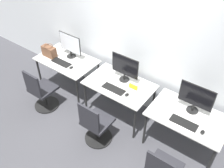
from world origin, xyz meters
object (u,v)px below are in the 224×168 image
object	(u,v)px
mouse_right	(203,132)
office_chair_left	(42,93)
keyboard_center	(114,89)
mouse_left	(71,67)
monitor_center	(125,67)
mouse_center	(127,95)
keyboard_right	(184,123)
office_chair_center	(96,126)
handbag	(49,51)
keyboard_left	(61,63)
monitor_right	(196,98)
monitor_left	(70,45)

from	to	relation	value
mouse_right	office_chair_left	bearing A→B (deg)	-169.48
mouse_right	keyboard_center	bearing A→B (deg)	179.29
mouse_left	keyboard_center	distance (m)	1.01
monitor_center	mouse_center	distance (m)	0.49
keyboard_right	office_chair_center	bearing A→B (deg)	-155.03
office_chair_left	mouse_center	size ratio (longest dim) A/B	10.13
mouse_center	handbag	xyz separation A→B (m)	(-1.91, 0.06, 0.10)
mouse_left	keyboard_center	bearing A→B (deg)	-1.02
keyboard_left	office_chair_center	bearing A→B (deg)	-24.48
keyboard_left	monitor_center	bearing A→B (deg)	13.03
monitor_right	mouse_right	xyz separation A→B (m)	(0.29, -0.34, -0.26)
office_chair_center	monitor_center	bearing A→B (deg)	93.42
monitor_left	office_chair_center	world-z (taller)	monitor_left
monitor_right	mouse_right	distance (m)	0.52
monitor_left	mouse_center	size ratio (longest dim) A/B	5.91
mouse_right	handbag	size ratio (longest dim) A/B	0.30
office_chair_left	office_chair_center	xyz separation A→B (m)	(1.35, -0.03, 0.00)
mouse_left	monitor_right	distance (m)	2.33
office_chair_left	monitor_center	distance (m)	1.69
keyboard_left	office_chair_left	world-z (taller)	office_chair_left
monitor_left	monitor_right	xyz separation A→B (m)	(2.57, 0.00, 0.00)
keyboard_left	office_chair_center	size ratio (longest dim) A/B	0.46
mouse_left	keyboard_center	world-z (taller)	mouse_left
mouse_right	office_chair_center	bearing A→B (deg)	-159.82
keyboard_center	monitor_right	world-z (taller)	monitor_right
monitor_left	monitor_center	world-z (taller)	same
monitor_center	keyboard_right	xyz separation A→B (m)	(1.28, -0.33, -0.26)
monitor_left	keyboard_center	xyz separation A→B (m)	(1.28, -0.32, -0.26)
monitor_center	monitor_right	xyz separation A→B (m)	(1.28, -0.01, 0.00)
mouse_center	monitor_left	bearing A→B (deg)	168.63
monitor_center	mouse_left	bearing A→B (deg)	-162.93
monitor_right	handbag	bearing A→B (deg)	-175.04
keyboard_center	keyboard_right	world-z (taller)	same
mouse_center	mouse_right	distance (m)	1.31
office_chair_left	office_chair_center	distance (m)	1.35
keyboard_center	handbag	xyz separation A→B (m)	(-1.64, 0.06, 0.11)
office_chair_left	mouse_right	bearing A→B (deg)	10.52
keyboard_left	monitor_center	xyz separation A→B (m)	(1.28, 0.30, 0.26)
keyboard_left	keyboard_center	world-z (taller)	same
mouse_center	keyboard_center	bearing A→B (deg)	-179.10
handbag	keyboard_right	bearing A→B (deg)	-1.37
office_chair_left	handbag	world-z (taller)	handbag
office_chair_left	keyboard_center	xyz separation A→B (m)	(1.30, 0.55, 0.38)
office_chair_left	keyboard_center	bearing A→B (deg)	23.12
mouse_left	office_chair_center	size ratio (longest dim) A/B	0.10
mouse_left	monitor_center	xyz separation A→B (m)	(1.01, 0.31, 0.26)
monitor_center	handbag	distance (m)	1.67
keyboard_center	office_chair_center	bearing A→B (deg)	-84.65
monitor_left	keyboard_right	world-z (taller)	monitor_left
monitor_center	office_chair_center	bearing A→B (deg)	-86.58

